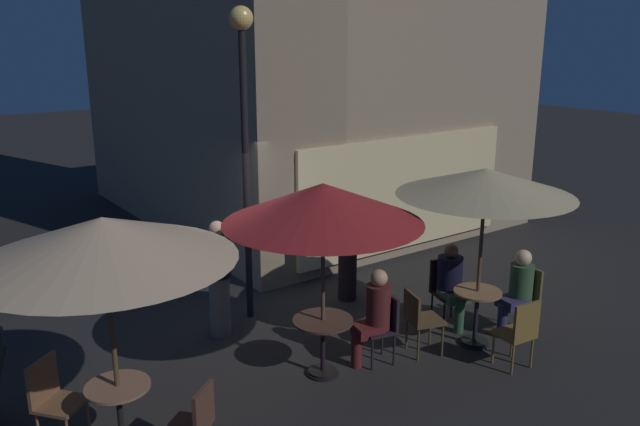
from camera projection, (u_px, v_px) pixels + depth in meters
The scene contains 21 objects.
ground_plane at pixel (241, 335), 9.14m from camera, with size 60.00×60.00×0.00m, color black.
cafe_building at pixel (276, 29), 12.77m from camera, with size 7.01×8.55×8.42m.
street_lamp_near_corner at pixel (244, 110), 8.93m from camera, with size 0.32×0.32×4.48m.
cafe_table_0 at pixel (323, 334), 7.94m from camera, with size 0.75×0.75×0.74m.
cafe_table_1 at pixel (119, 407), 6.44m from camera, with size 0.65×0.65×0.77m.
cafe_table_2 at pixel (477, 308), 8.73m from camera, with size 0.64×0.64×0.79m.
patio_umbrella_0 at pixel (323, 204), 7.50m from camera, with size 2.38×2.38×2.45m.
patio_umbrella_1 at pixel (104, 240), 5.97m from camera, with size 2.48×2.48×2.49m.
patio_umbrella_2 at pixel (485, 183), 8.26m from camera, with size 2.30×2.30×2.46m.
cafe_chair_0 at pixel (384, 322), 8.27m from camera, with size 0.47×0.47×0.91m.
cafe_chair_1 at pixel (52, 394), 6.63m from camera, with size 0.61×0.61×0.91m.
cafe_chair_2 at pixel (196, 420), 6.21m from camera, with size 0.54×0.54×0.88m.
cafe_chair_3 at pixel (419, 316), 8.47m from camera, with size 0.55×0.55×0.87m.
cafe_chair_4 at pixel (520, 329), 8.08m from camera, with size 0.46×0.46×0.93m.
cafe_chair_5 at pixel (525, 295), 9.12m from camera, with size 0.46×0.46×0.96m.
cafe_chair_6 at pixel (445, 285), 9.43m from camera, with size 0.51×0.51×0.95m.
patron_seated_0 at pixel (374, 312), 8.17m from camera, with size 0.52×0.39×1.28m.
patron_seated_1 at pixel (518, 287), 9.01m from camera, with size 0.53×0.37×1.24m.
patron_seated_2 at pixel (451, 280), 9.26m from camera, with size 0.44×0.54×1.23m.
patron_standing_3 at pixel (348, 247), 10.17m from camera, with size 0.35×0.35×1.74m.
patron_standing_4 at pixel (219, 278), 8.95m from camera, with size 0.34×0.34×1.67m.
Camera 1 is at (-3.99, -7.42, 4.11)m, focal length 36.24 mm.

